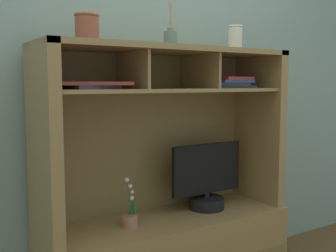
{
  "coord_description": "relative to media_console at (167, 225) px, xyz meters",
  "views": [
    {
      "loc": [
        -1.23,
        -1.94,
        1.27
      ],
      "look_at": [
        0.0,
        0.0,
        1.03
      ],
      "focal_mm": 43.33,
      "sensor_mm": 36.0,
      "label": 1
    }
  ],
  "objects": [
    {
      "name": "magazine_stack_centre",
      "position": [
        -0.47,
        -0.04,
        0.82
      ],
      "size": [
        0.37,
        0.24,
        0.04
      ],
      "color": "#3B2F4D",
      "rests_on": "media_console"
    },
    {
      "name": "tv_monitor",
      "position": [
        0.29,
        0.0,
        0.22
      ],
      "size": [
        0.5,
        0.22,
        0.41
      ],
      "color": "black",
      "rests_on": "media_console"
    },
    {
      "name": "media_console",
      "position": [
        0.0,
        0.0,
        0.0
      ],
      "size": [
        1.48,
        0.53,
        1.47
      ],
      "color": "olive",
      "rests_on": "ground"
    },
    {
      "name": "ceramic_vase",
      "position": [
        0.48,
        -0.03,
        1.11
      ],
      "size": [
        0.09,
        0.09,
        0.15
      ],
      "color": "silver",
      "rests_on": "media_console"
    },
    {
      "name": "accent_vase",
      "position": [
        -0.48,
        -0.02,
        1.1
      ],
      "size": [
        0.12,
        0.12,
        0.14
      ],
      "color": "brown",
      "rests_on": "media_console"
    },
    {
      "name": "potted_orchid",
      "position": [
        -0.26,
        -0.02,
        0.1
      ],
      "size": [
        0.11,
        0.11,
        0.27
      ],
      "color": "#AD6E55",
      "rests_on": "media_console"
    },
    {
      "name": "back_wall",
      "position": [
        0.0,
        0.27,
        0.96
      ],
      "size": [
        6.0,
        0.02,
        2.8
      ],
      "primitive_type": "cube",
      "color": "gray",
      "rests_on": "ground"
    },
    {
      "name": "diffuser_bottle",
      "position": [
        -0.0,
        -0.04,
        1.08
      ],
      "size": [
        0.08,
        0.08,
        0.24
      ],
      "color": "slate",
      "rests_on": "media_console"
    },
    {
      "name": "magazine_stack_left",
      "position": [
        0.42,
        -0.01,
        0.83
      ],
      "size": [
        0.34,
        0.29,
        0.07
      ],
      "color": "#394F7B",
      "rests_on": "media_console"
    }
  ]
}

